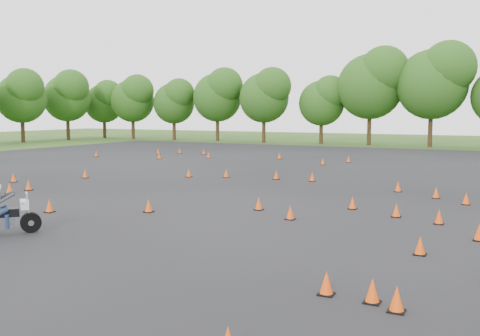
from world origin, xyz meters
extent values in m
plane|color=#2D5119|center=(0.00, 0.00, 0.00)|extent=(140.00, 140.00, 0.00)
plane|color=black|center=(0.00, 6.00, 0.01)|extent=(62.00, 62.00, 0.00)
cone|color=#FC4D0A|center=(8.65, 6.13, 0.23)|extent=(0.26, 0.26, 0.45)
cone|color=#FC4D0A|center=(-9.26, 0.07, 0.23)|extent=(0.26, 0.26, 0.45)
cone|color=#FC4D0A|center=(-16.34, 20.81, 0.23)|extent=(0.26, 0.26, 0.45)
cone|color=#FC4D0A|center=(-10.23, 5.71, 0.23)|extent=(0.26, 0.26, 0.45)
cone|color=#FC4D0A|center=(2.05, 1.48, 0.23)|extent=(0.26, 0.26, 0.45)
cone|color=#FC4D0A|center=(7.04, -6.07, 0.23)|extent=(0.26, 0.26, 0.45)
cone|color=#FC4D0A|center=(-1.25, -0.69, 0.23)|extent=(0.26, 0.26, 0.45)
cone|color=#FC4D0A|center=(-9.31, 1.13, 0.23)|extent=(0.26, 0.26, 0.45)
cone|color=#FC4D0A|center=(9.44, 0.06, 0.23)|extent=(0.26, 0.26, 0.45)
cone|color=#FC4D0A|center=(1.09, 9.97, 0.23)|extent=(0.26, 0.26, 0.45)
cone|color=#FC4D0A|center=(-12.64, 22.08, 0.23)|extent=(0.26, 0.26, 0.45)
cone|color=#FC4D0A|center=(-3.56, 9.31, 0.23)|extent=(0.26, 0.26, 0.45)
cone|color=#FC4D0A|center=(-0.03, 20.73, 0.23)|extent=(0.26, 0.26, 0.45)
cone|color=#FC4D0A|center=(-19.08, 16.37, 0.23)|extent=(0.26, 0.26, 0.45)
cone|color=#FC4D0A|center=(7.44, 7.17, 0.23)|extent=(0.26, 0.26, 0.45)
cone|color=#FC4D0A|center=(3.71, 0.40, 0.23)|extent=(0.26, 0.26, 0.45)
cone|color=#FC4D0A|center=(8.21, -2.20, 0.23)|extent=(0.26, 0.26, 0.45)
cone|color=#FC4D0A|center=(8.44, -6.36, 0.23)|extent=(0.26, 0.26, 0.45)
cone|color=#FC4D0A|center=(-5.38, 20.96, 0.23)|extent=(0.26, 0.26, 0.45)
cone|color=#FC4D0A|center=(-1.12, 18.35, 0.23)|extent=(0.26, 0.26, 0.45)
cone|color=#FC4D0A|center=(-10.60, 19.41, 0.23)|extent=(0.26, 0.26, 0.45)
cone|color=#FC4D0A|center=(5.69, 8.30, 0.23)|extent=(0.26, 0.26, 0.45)
cone|color=#FC4D0A|center=(-15.05, 22.13, 0.23)|extent=(0.26, 0.26, 0.45)
cone|color=#FC4D0A|center=(-5.48, 8.57, 0.23)|extent=(0.26, 0.26, 0.45)
cone|color=#FC4D0A|center=(8.17, 1.88, 0.23)|extent=(0.26, 0.26, 0.45)
cone|color=#FC4D0A|center=(6.75, 2.41, 0.23)|extent=(0.26, 0.26, 0.45)
cone|color=#FC4D0A|center=(-0.84, 9.83, 0.23)|extent=(0.26, 0.26, 0.45)
cone|color=#FC4D0A|center=(5.03, 3.21, 0.23)|extent=(0.26, 0.26, 0.45)
cone|color=#FC4D0A|center=(-13.47, 17.00, 0.23)|extent=(0.26, 0.26, 0.45)
cone|color=#FC4D0A|center=(-4.36, -2.30, 0.23)|extent=(0.26, 0.26, 0.45)
cone|color=#FC4D0A|center=(-12.23, 2.76, 0.23)|extent=(0.26, 0.26, 0.45)
cone|color=#FC4D0A|center=(7.95, -6.11, 0.23)|extent=(0.26, 0.26, 0.45)
camera|label=1|loc=(10.14, -15.83, 3.56)|focal=40.00mm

